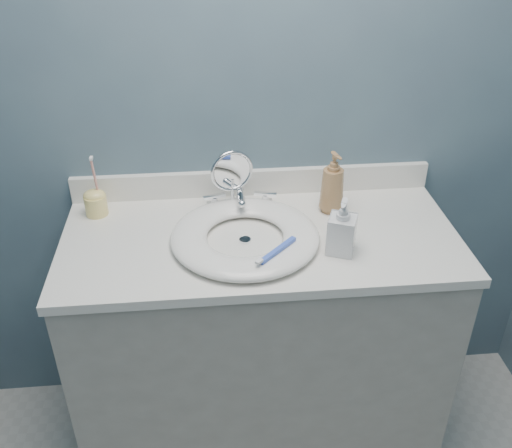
{
  "coord_description": "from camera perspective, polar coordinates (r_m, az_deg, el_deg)",
  "views": [
    {
      "loc": [
        -0.16,
        -0.48,
        1.84
      ],
      "look_at": [
        -0.02,
        0.94,
        0.94
      ],
      "focal_mm": 40.0,
      "sensor_mm": 36.0,
      "label": 1
    }
  ],
  "objects": [
    {
      "name": "faucet",
      "position": [
        1.88,
        -1.59,
        2.3
      ],
      "size": [
        0.25,
        0.13,
        0.07
      ],
      "color": "silver",
      "rests_on": "countertop"
    },
    {
      "name": "backsplash",
      "position": [
        1.96,
        -0.34,
        4.2
      ],
      "size": [
        1.22,
        0.02,
        0.09
      ],
      "primitive_type": "cube",
      "color": "white",
      "rests_on": "countertop"
    },
    {
      "name": "back_wall",
      "position": [
        1.86,
        -0.41,
        11.9
      ],
      "size": [
        2.2,
        0.02,
        2.4
      ],
      "primitive_type": "cube",
      "color": "#495F6E",
      "rests_on": "ground"
    },
    {
      "name": "drain",
      "position": [
        1.72,
        -1.1,
        -1.63
      ],
      "size": [
        0.04,
        0.04,
        0.01
      ],
      "primitive_type": "cylinder",
      "color": "silver",
      "rests_on": "countertop"
    },
    {
      "name": "makeup_mirror",
      "position": [
        1.84,
        -2.42,
        4.63
      ],
      "size": [
        0.14,
        0.08,
        0.21
      ],
      "rotation": [
        0.0,
        0.0,
        0.26
      ],
      "color": "silver",
      "rests_on": "countertop"
    },
    {
      "name": "vanity_cabinet",
      "position": [
        2.04,
        0.39,
        -11.86
      ],
      "size": [
        1.2,
        0.55,
        0.85
      ],
      "primitive_type": "cube",
      "color": "#ADA89E",
      "rests_on": "ground"
    },
    {
      "name": "toothbrush_lying",
      "position": [
        1.61,
        2.06,
        -2.73
      ],
      "size": [
        0.13,
        0.13,
        0.02
      ],
      "rotation": [
        0.0,
        0.0,
        0.8
      ],
      "color": "blue",
      "rests_on": "basin"
    },
    {
      "name": "toothbrush_holder",
      "position": [
        1.91,
        -15.76,
        2.19
      ],
      "size": [
        0.07,
        0.07,
        0.21
      ],
      "rotation": [
        0.0,
        0.0,
        -0.21
      ],
      "color": "#FFE57F",
      "rests_on": "countertop"
    },
    {
      "name": "countertop",
      "position": [
        1.76,
        0.45,
        -1.52
      ],
      "size": [
        1.22,
        0.57,
        0.03
      ],
      "primitive_type": "cube",
      "color": "white",
      "rests_on": "vanity_cabinet"
    },
    {
      "name": "soap_bottle_amber",
      "position": [
        1.85,
        7.68,
        4.13
      ],
      "size": [
        0.1,
        0.1,
        0.21
      ],
      "primitive_type": "imported",
      "rotation": [
        0.0,
        0.0,
        0.26
      ],
      "color": "#9D7247",
      "rests_on": "countertop"
    },
    {
      "name": "basin",
      "position": [
        1.72,
        -1.11,
        -1.22
      ],
      "size": [
        0.45,
        0.45,
        0.04
      ],
      "primitive_type": null,
      "color": "white",
      "rests_on": "countertop"
    },
    {
      "name": "soap_bottle_clear",
      "position": [
        1.65,
        8.62,
        -0.22
      ],
      "size": [
        0.1,
        0.1,
        0.17
      ],
      "primitive_type": "imported",
      "rotation": [
        0.0,
        0.0,
        -0.38
      ],
      "color": "silver",
      "rests_on": "countertop"
    }
  ]
}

